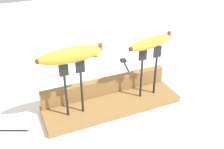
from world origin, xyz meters
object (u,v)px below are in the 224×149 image
Objects in this scene: fork_stand_right at (149,67)px; banana_chunk_near at (95,52)px; banana_raised_left at (71,55)px; fork_fallen_near at (126,65)px; fork_stand_left at (73,84)px; banana_raised_right at (151,43)px.

fork_stand_right is 0.41m from banana_chunk_near.
banana_raised_left reaches higher than banana_chunk_near.
banana_raised_left is 0.43m from fork_fallen_near.
fork_fallen_near is 2.91× the size of banana_chunk_near.
fork_fallen_near is (0.29, 0.24, -0.12)m from fork_stand_left.
banana_raised_left is at bearing -139.99° from fork_fallen_near.
banana_raised_right reaches higher than fork_stand_right.
banana_raised_left is 2.95× the size of banana_chunk_near.
fork_fallen_near is at bearing 79.91° from banana_raised_right.
banana_raised_left is 1.10× the size of banana_raised_right.
fork_stand_right is 0.28m from fork_fallen_near.
fork_stand_right is at bearing -100.07° from fork_fallen_near.
banana_raised_right is at bearing -0.00° from fork_stand_left.
banana_chunk_near is (-0.04, 0.39, -0.19)m from banana_raised_right.
fork_stand_right reaches higher than banana_chunk_near.
fork_stand_right is 0.26m from banana_raised_left.
fork_stand_left is at bearing 1.10° from banana_raised_left.
banana_chunk_near is at bearing 95.53° from fork_stand_right.
fork_stand_left is 2.71× the size of banana_chunk_near.
fork_stand_left is 0.93× the size of fork_fallen_near.
banana_raised_left is 0.49m from banana_chunk_near.
banana_raised_left reaches higher than fork_stand_left.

